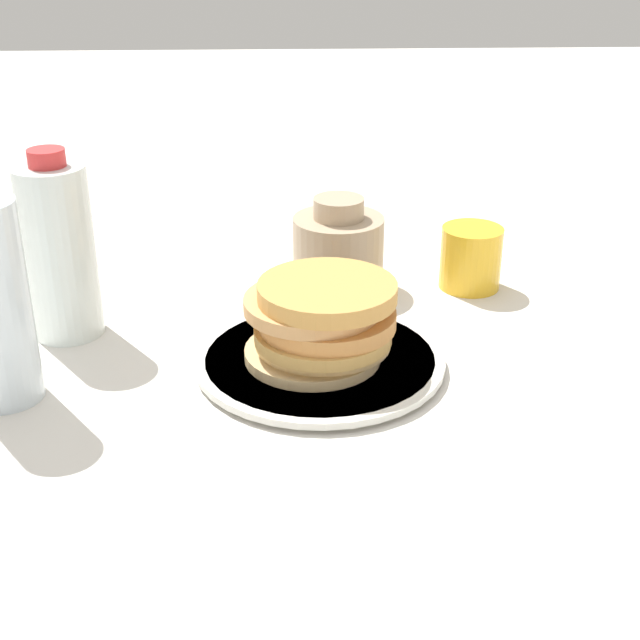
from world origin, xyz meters
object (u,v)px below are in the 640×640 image
object	(u,v)px
juice_glass	(471,258)
water_bottle_near	(59,251)
cream_jug	(338,249)
plate	(320,361)
pancake_stack	(322,320)

from	to	relation	value
juice_glass	water_bottle_near	bearing A→B (deg)	102.91
cream_jug	juice_glass	bearing A→B (deg)	-93.31
plate	pancake_stack	bearing A→B (deg)	-118.90
plate	pancake_stack	world-z (taller)	pancake_stack
plate	water_bottle_near	size ratio (longest dim) A/B	1.24
plate	juice_glass	xyz separation A→B (m)	(0.20, -0.19, 0.03)
plate	cream_jug	distance (m)	0.22
pancake_stack	water_bottle_near	world-z (taller)	water_bottle_near
plate	pancake_stack	xyz separation A→B (m)	(-0.00, -0.00, 0.05)
pancake_stack	juice_glass	size ratio (longest dim) A/B	2.01
cream_jug	water_bottle_near	size ratio (longest dim) A/B	0.55
pancake_stack	cream_jug	world-z (taller)	cream_jug
plate	cream_jug	size ratio (longest dim) A/B	2.27
pancake_stack	cream_jug	distance (m)	0.21
plate	pancake_stack	size ratio (longest dim) A/B	1.67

